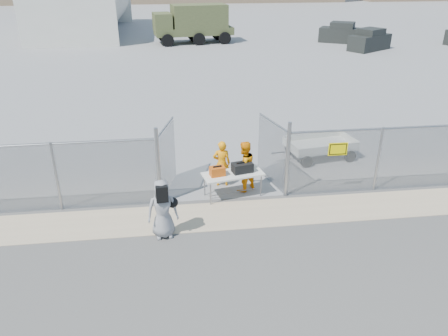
{
  "coord_description": "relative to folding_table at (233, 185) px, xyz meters",
  "views": [
    {
      "loc": [
        -1.53,
        -10.08,
        6.84
      ],
      "look_at": [
        0.0,
        2.0,
        1.1
      ],
      "focal_mm": 35.0,
      "sensor_mm": 36.0,
      "label": 1
    }
  ],
  "objects": [
    {
      "name": "orange_bag",
      "position": [
        -0.5,
        -0.08,
        0.55
      ],
      "size": [
        0.51,
        0.39,
        0.29
      ],
      "primitive_type": "cube",
      "rotation": [
        0.0,
        0.0,
        0.21
      ],
      "color": "#CF5511",
      "rests_on": "folding_table"
    },
    {
      "name": "black_duffel",
      "position": [
        0.31,
        0.07,
        0.56
      ],
      "size": [
        0.71,
        0.51,
        0.31
      ],
      "primitive_type": "cube",
      "rotation": [
        0.0,
        0.0,
        0.23
      ],
      "color": "black",
      "rests_on": "folding_table"
    },
    {
      "name": "parked_vehicle_mid",
      "position": [
        14.46,
        28.42,
        0.5
      ],
      "size": [
        4.37,
        3.55,
        1.81
      ],
      "primitive_type": null,
      "rotation": [
        0.0,
        0.0,
        -0.52
      ],
      "color": "#232623",
      "rests_on": "ground"
    },
    {
      "name": "chain_link_fence",
      "position": [
        -0.31,
        -0.18,
        0.7
      ],
      "size": [
        40.0,
        0.2,
        2.2
      ],
      "primitive_type": null,
      "color": "gray",
      "rests_on": "ground"
    },
    {
      "name": "security_worker_left",
      "position": [
        -0.26,
        0.79,
        0.4
      ],
      "size": [
        0.61,
        0.43,
        1.6
      ],
      "primitive_type": "imported",
      "rotation": [
        0.0,
        0.0,
        3.07
      ],
      "color": "#FF9509",
      "rests_on": "ground"
    },
    {
      "name": "utility_trailer",
      "position": [
        3.78,
        2.66,
        -0.0
      ],
      "size": [
        3.53,
        2.2,
        0.8
      ],
      "primitive_type": null,
      "rotation": [
        0.0,
        0.0,
        0.16
      ],
      "color": "silver",
      "rests_on": "ground"
    },
    {
      "name": "visitor",
      "position": [
        -2.2,
        -2.01,
        0.44
      ],
      "size": [
        0.88,
        0.62,
        1.69
      ],
      "primitive_type": "imported",
      "rotation": [
        0.0,
        0.0,
        0.11
      ],
      "color": "gray",
      "rests_on": "ground"
    },
    {
      "name": "tarmac_inside",
      "position": [
        -0.31,
        39.82,
        -0.4
      ],
      "size": [
        160.0,
        80.0,
        0.01
      ],
      "primitive_type": "cube",
      "color": "gray",
      "rests_on": "ground"
    },
    {
      "name": "parked_vehicle_near",
      "position": [
        15.37,
        24.28,
        0.48
      ],
      "size": [
        4.24,
        3.57,
        1.76
      ],
      "primitive_type": null,
      "rotation": [
        0.0,
        0.0,
        0.56
      ],
      "color": "#232623",
      "rests_on": "ground"
    },
    {
      "name": "military_truck",
      "position": [
        0.65,
        29.89,
        1.3
      ],
      "size": [
        7.45,
        3.56,
        3.42
      ],
      "primitive_type": null,
      "rotation": [
        0.0,
        0.0,
        0.13
      ],
      "color": "#4D542D",
      "rests_on": "ground"
    },
    {
      "name": "ground",
      "position": [
        -0.31,
        -2.18,
        -0.4
      ],
      "size": [
        160.0,
        160.0,
        0.0
      ],
      "primitive_type": "plane",
      "color": "#434242"
    },
    {
      "name": "security_worker_right",
      "position": [
        0.41,
        0.35,
        0.45
      ],
      "size": [
        1.05,
        0.99,
        1.72
      ],
      "primitive_type": "imported",
      "rotation": [
        0.0,
        0.0,
        3.68
      ],
      "color": "#FF9509",
      "rests_on": "ground"
    },
    {
      "name": "dirt_strip",
      "position": [
        -0.31,
        -1.18,
        -0.4
      ],
      "size": [
        44.0,
        1.6,
        0.01
      ],
      "primitive_type": "cube",
      "color": "tan",
      "rests_on": "ground"
    },
    {
      "name": "folding_table",
      "position": [
        0.0,
        0.0,
        0.0
      ],
      "size": [
        2.03,
        1.17,
        0.81
      ],
      "primitive_type": null,
      "rotation": [
        0.0,
        0.0,
        0.21
      ],
      "color": "silver",
      "rests_on": "ground"
    }
  ]
}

